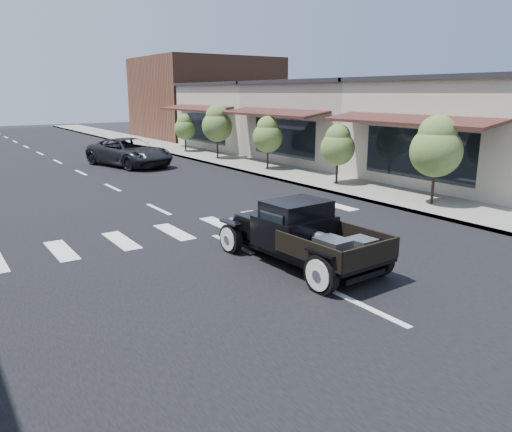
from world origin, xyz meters
TOP-DOWN VIEW (x-y plane):
  - ground at (0.00, 0.00)m, footprint 120.00×120.00m
  - road at (0.00, 15.00)m, footprint 14.00×80.00m
  - road_markings at (0.00, 10.00)m, footprint 12.00×60.00m
  - sidewalk_right at (8.50, 15.00)m, footprint 3.00×80.00m
  - storefront_near at (15.00, 4.00)m, footprint 10.00×9.00m
  - storefront_mid at (15.00, 13.00)m, footprint 10.00×9.00m
  - storefront_far at (15.00, 22.00)m, footprint 10.00×9.00m
  - far_building_right at (15.50, 32.00)m, footprint 11.00×10.00m
  - small_tree_a at (8.30, 1.87)m, footprint 1.81×1.81m
  - small_tree_b at (8.30, 6.85)m, footprint 1.48×1.48m
  - small_tree_c at (8.30, 12.10)m, footprint 1.56×1.56m
  - small_tree_d at (8.30, 17.36)m, footprint 1.83×1.83m
  - small_tree_e at (8.30, 21.74)m, footprint 1.44×1.44m
  - hotrod_pickup at (0.53, -0.30)m, footprint 2.36×4.65m
  - second_car at (2.96, 17.89)m, footprint 3.89×6.02m

SIDE VIEW (x-z plane):
  - ground at x=0.00m, z-range 0.00..0.00m
  - road_markings at x=0.00m, z-range -0.03..0.03m
  - road at x=0.00m, z-range 0.00..0.02m
  - sidewalk_right at x=8.50m, z-range 0.00..0.15m
  - second_car at x=2.96m, z-range 0.00..1.54m
  - hotrod_pickup at x=0.53m, z-range 0.00..1.58m
  - small_tree_e at x=8.30m, z-range 0.15..2.55m
  - small_tree_b at x=8.30m, z-range 0.15..2.62m
  - small_tree_c at x=8.30m, z-range 0.15..2.76m
  - small_tree_a at x=8.30m, z-range 0.15..3.16m
  - small_tree_d at x=8.30m, z-range 0.15..3.20m
  - storefront_near at x=15.00m, z-range 0.00..4.50m
  - storefront_mid at x=15.00m, z-range 0.00..4.50m
  - storefront_far at x=15.00m, z-range 0.00..4.50m
  - far_building_right at x=15.50m, z-range 0.00..7.00m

